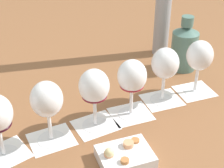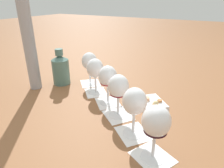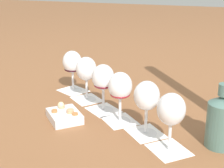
% 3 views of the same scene
% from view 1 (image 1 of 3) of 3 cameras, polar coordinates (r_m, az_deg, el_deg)
% --- Properties ---
extents(ground_plane, '(8.00, 8.00, 0.00)m').
position_cam_1_polar(ground_plane, '(1.01, -0.05, -5.74)').
color(ground_plane, brown).
extents(tasting_card_0, '(0.16, 0.16, 0.00)m').
position_cam_1_polar(tasting_card_0, '(1.16, 13.55, -1.14)').
color(tasting_card_0, white).
rests_on(tasting_card_0, ground_plane).
extents(tasting_card_1, '(0.16, 0.16, 0.00)m').
position_cam_1_polar(tasting_card_1, '(1.10, 8.29, -2.60)').
color(tasting_card_1, white).
rests_on(tasting_card_1, ground_plane).
extents(tasting_card_2, '(0.16, 0.16, 0.00)m').
position_cam_1_polar(tasting_card_2, '(1.03, 3.13, -4.96)').
color(tasting_card_2, white).
rests_on(tasting_card_2, ground_plane).
extents(tasting_card_3, '(0.15, 0.16, 0.00)m').
position_cam_1_polar(tasting_card_3, '(0.99, -2.78, -6.81)').
color(tasting_card_3, white).
rests_on(tasting_card_3, ground_plane).
extents(tasting_card_4, '(0.15, 0.16, 0.00)m').
position_cam_1_polar(tasting_card_4, '(0.95, -10.03, -9.04)').
color(tasting_card_4, white).
rests_on(tasting_card_4, ground_plane).
extents(tasting_card_5, '(0.15, 0.15, 0.00)m').
position_cam_1_polar(tasting_card_5, '(0.94, -17.47, -11.15)').
color(tasting_card_5, white).
rests_on(tasting_card_5, ground_plane).
extents(wine_glass_0, '(0.08, 0.08, 0.18)m').
position_cam_1_polar(wine_glass_0, '(1.10, 14.34, 4.19)').
color(wine_glass_0, white).
rests_on(wine_glass_0, tasting_card_0).
extents(wine_glass_1, '(0.08, 0.08, 0.18)m').
position_cam_1_polar(wine_glass_1, '(1.04, 8.80, 2.98)').
color(wine_glass_1, white).
rests_on(wine_glass_1, tasting_card_1).
extents(wine_glass_2, '(0.08, 0.08, 0.18)m').
position_cam_1_polar(wine_glass_2, '(0.96, 3.34, 0.89)').
color(wine_glass_2, white).
rests_on(wine_glass_2, tasting_card_2).
extents(wine_glass_3, '(0.08, 0.08, 0.18)m').
position_cam_1_polar(wine_glass_3, '(0.92, -2.97, -0.81)').
color(wine_glass_3, white).
rests_on(wine_glass_3, tasting_card_3).
extents(wine_glass_4, '(0.08, 0.08, 0.18)m').
position_cam_1_polar(wine_glass_4, '(0.88, -10.76, -2.99)').
color(wine_glass_4, white).
rests_on(wine_glass_4, tasting_card_4).
extents(ceramic_vase, '(0.09, 0.09, 0.20)m').
position_cam_1_polar(ceramic_vase, '(1.26, 11.95, 6.11)').
color(ceramic_vase, '#4C7066').
rests_on(ceramic_vase, ground_plane).
extents(snack_dish, '(0.17, 0.17, 0.05)m').
position_cam_1_polar(snack_dish, '(0.87, 2.12, -11.91)').
color(snack_dish, silver).
rests_on(snack_dish, ground_plane).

